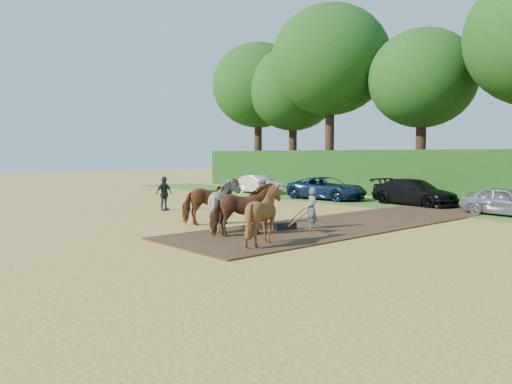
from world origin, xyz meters
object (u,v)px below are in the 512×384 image
Objects in this scene: plough_team at (236,208)px; parked_cars at (460,197)px; spectator_far at (164,193)px; spectator_near at (263,202)px.

plough_team is 0.20× the size of parked_cars.
spectator_near is at bearing -97.94° from spectator_far.
plough_team is 12.60m from parked_cars.
parked_cars is at bearing 82.13° from plough_team.
spectator_near is at bearing 114.94° from plough_team.
parked_cars is (2.73, 10.33, -0.19)m from spectator_near.
spectator_far is 0.26× the size of plough_team.
spectator_near is 6.83m from spectator_far.
plough_team is at bearing -131.46° from spectator_near.
spectator_far is 0.05× the size of parked_cars.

